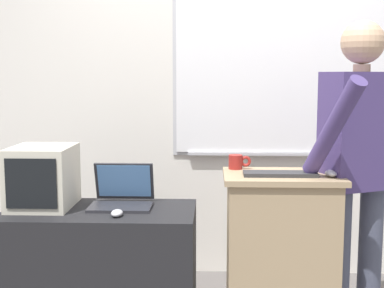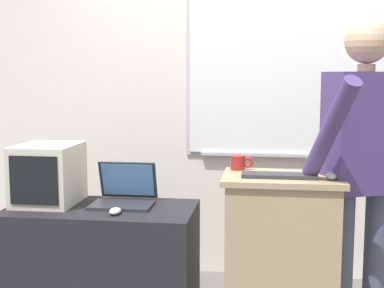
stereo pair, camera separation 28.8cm
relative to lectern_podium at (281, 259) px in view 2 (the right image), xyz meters
name	(u,v)px [view 2 (the right image)]	position (x,y,z in m)	size (l,w,h in m)	color
back_wall	(238,79)	(-0.30, 1.04, 0.96)	(6.40, 0.17, 2.84)	silver
lectern_podium	(281,259)	(0.00, 0.00, 0.00)	(0.63, 0.42, 0.92)	tan
side_desk	(103,270)	(-0.99, -0.02, -0.10)	(1.04, 0.53, 0.72)	black
person_presenter	(363,160)	(0.41, 0.05, 0.54)	(0.57, 0.67, 1.73)	#474C60
laptop	(125,193)	(-0.88, 0.08, 0.32)	(0.34, 0.29, 0.23)	#28282D
wireless_keyboard	(279,175)	(-0.02, -0.05, 0.47)	(0.39, 0.12, 0.02)	#2D2D30
computer_mouse_by_laptop	(115,211)	(-0.87, -0.15, 0.28)	(0.06, 0.10, 0.03)	#BCBCC1
computer_mouse_by_keyboard	(332,176)	(0.24, -0.07, 0.48)	(0.06, 0.10, 0.03)	#BCBCC1
crt_monitor	(48,174)	(-1.31, 0.03, 0.43)	(0.33, 0.39, 0.34)	beige
coffee_mug	(239,163)	(-0.24, 0.14, 0.50)	(0.13, 0.08, 0.08)	maroon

